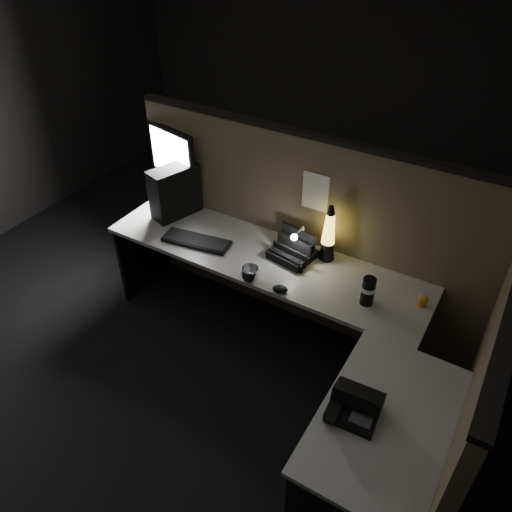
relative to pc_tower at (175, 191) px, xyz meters
The scene contains 17 objects.
floor 1.53m from the pc_tower, 36.41° to the right, with size 6.00×6.00×0.00m, color black.
room_shell 1.41m from the pc_tower, 36.41° to the right, with size 6.00×6.00×6.00m.
partition_back 1.02m from the pc_tower, 11.72° to the left, with size 2.66×0.06×1.50m, color brown.
partition_right 2.40m from the pc_tower, 15.14° to the right, with size 0.06×1.66×1.50m, color brown.
desk 1.30m from the pc_tower, 22.13° to the right, with size 2.60×1.60×0.73m.
pc_tower is the anchor object (origin of this frame).
monitor 0.25m from the pc_tower, 129.35° to the left, with size 0.48×0.20×0.61m.
keyboard 0.46m from the pc_tower, 33.40° to the right, with size 0.49×0.16×0.02m, color black.
mouse 1.19m from the pc_tower, 19.20° to the right, with size 0.10×0.07×0.04m, color black.
clip_lamp 1.04m from the pc_tower, ahead, with size 0.04×0.18×0.23m.
organizer 1.02m from the pc_tower, ahead, with size 0.31×0.28×0.21m.
lava_lamp 1.21m from the pc_tower, ahead, with size 0.11×0.11×0.41m.
travel_mug 1.62m from the pc_tower, ahead, with size 0.08×0.08×0.19m, color black.
steel_mug 0.98m from the pc_tower, 23.41° to the right, with size 0.12×0.12×0.10m, color silver.
figurine 1.91m from the pc_tower, ahead, with size 0.06×0.06×0.06m, color orange.
pinned_paper 1.09m from the pc_tower, ahead, with size 0.19×0.00×0.27m, color white.
desk_phone 2.08m from the pc_tower, 27.96° to the right, with size 0.25×0.26×0.14m.
Camera 1 is at (1.20, -1.74, 2.80)m, focal length 35.00 mm.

